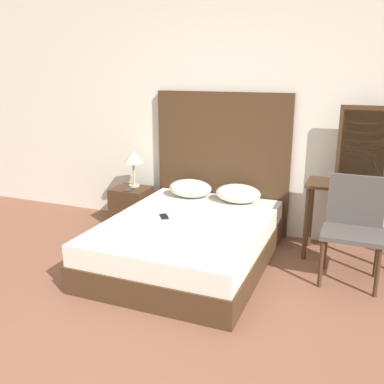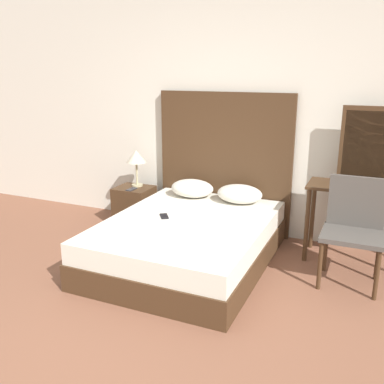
% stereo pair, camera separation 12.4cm
% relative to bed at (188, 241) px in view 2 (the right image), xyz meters
% --- Properties ---
extents(ground_plane, '(16.00, 16.00, 0.00)m').
position_rel_bed_xyz_m(ground_plane, '(0.07, -1.69, -0.21)').
color(ground_plane, brown).
extents(wall_back, '(10.00, 0.06, 2.70)m').
position_rel_bed_xyz_m(wall_back, '(0.07, 1.06, 1.14)').
color(wall_back, silver).
rests_on(wall_back, ground_plane).
extents(bed, '(1.46, 1.92, 0.43)m').
position_rel_bed_xyz_m(bed, '(0.00, 0.00, 0.00)').
color(bed, '#422B19').
rests_on(bed, ground_plane).
extents(headboard, '(1.54, 0.05, 1.57)m').
position_rel_bed_xyz_m(headboard, '(-0.00, 0.98, 0.57)').
color(headboard, '#422B19').
rests_on(headboard, ground_plane).
extents(pillow_left, '(0.48, 0.37, 0.19)m').
position_rel_bed_xyz_m(pillow_left, '(-0.28, 0.73, 0.31)').
color(pillow_left, silver).
rests_on(pillow_left, bed).
extents(pillow_right, '(0.48, 0.37, 0.19)m').
position_rel_bed_xyz_m(pillow_right, '(0.28, 0.73, 0.31)').
color(pillow_right, silver).
rests_on(pillow_right, bed).
extents(phone_on_bed, '(0.14, 0.16, 0.01)m').
position_rel_bed_xyz_m(phone_on_bed, '(-0.25, -0.01, 0.22)').
color(phone_on_bed, black).
rests_on(phone_on_bed, bed).
extents(nightstand, '(0.42, 0.37, 0.46)m').
position_rel_bed_xyz_m(nightstand, '(-1.02, 0.70, 0.02)').
color(nightstand, '#422B19').
rests_on(nightstand, ground_plane).
extents(table_lamp, '(0.23, 0.23, 0.43)m').
position_rel_bed_xyz_m(table_lamp, '(-1.02, 0.78, 0.59)').
color(table_lamp, tan).
rests_on(table_lamp, nightstand).
extents(phone_on_nightstand, '(0.07, 0.15, 0.01)m').
position_rel_bed_xyz_m(phone_on_nightstand, '(-0.99, 0.61, 0.25)').
color(phone_on_nightstand, '#232328').
rests_on(phone_on_nightstand, nightstand).
extents(vanity_desk, '(0.95, 0.44, 0.75)m').
position_rel_bed_xyz_m(vanity_desk, '(1.46, 0.67, 0.39)').
color(vanity_desk, '#422B19').
rests_on(vanity_desk, ground_plane).
extents(vanity_mirror, '(0.48, 0.03, 0.72)m').
position_rel_bed_xyz_m(vanity_mirror, '(1.46, 0.86, 0.90)').
color(vanity_mirror, '#422B19').
rests_on(vanity_mirror, vanity_desk).
extents(chair, '(0.50, 0.44, 0.92)m').
position_rel_bed_xyz_m(chair, '(1.45, 0.24, 0.32)').
color(chair, '#4C4742').
rests_on(chair, ground_plane).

